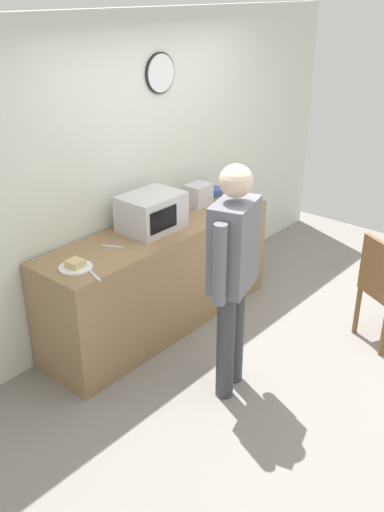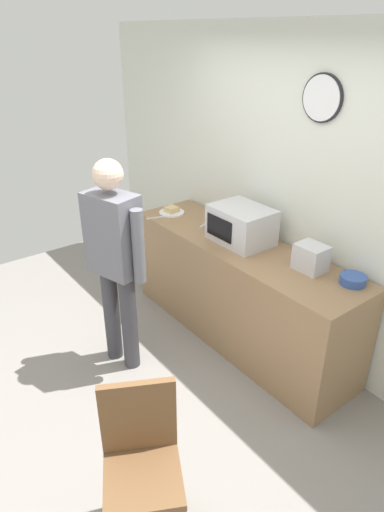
{
  "view_description": "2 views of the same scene",
  "coord_description": "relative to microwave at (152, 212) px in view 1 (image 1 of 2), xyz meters",
  "views": [
    {
      "loc": [
        -3.39,
        -1.81,
        2.75
      ],
      "look_at": [
        -0.42,
        0.72,
        0.88
      ],
      "focal_mm": 39.72,
      "sensor_mm": 36.0,
      "label": 1
    },
    {
      "loc": [
        2.15,
        -1.13,
        2.51
      ],
      "look_at": [
        -0.39,
        0.8,
        0.89
      ],
      "focal_mm": 31.19,
      "sensor_mm": 36.0,
      "label": 2
    }
  ],
  "objects": [
    {
      "name": "back_wall",
      "position": [
        0.31,
        0.34,
        0.23
      ],
      "size": [
        5.4,
        0.13,
        2.6
      ],
      "color": "silver",
      "rests_on": "ground_plane"
    },
    {
      "name": "toaster",
      "position": [
        0.68,
        0.07,
        -0.05
      ],
      "size": [
        0.22,
        0.18,
        0.2
      ],
      "primitive_type": "cube",
      "color": "silver",
      "rests_on": "kitchen_counter"
    },
    {
      "name": "sandwich_plate",
      "position": [
        -0.88,
        -0.09,
        -0.13
      ],
      "size": [
        0.24,
        0.24,
        0.07
      ],
      "color": "white",
      "rests_on": "kitchen_counter"
    },
    {
      "name": "spoon_utensil",
      "position": [
        -0.46,
        -0.02,
        -0.15
      ],
      "size": [
        0.09,
        0.16,
        0.01
      ],
      "primitive_type": "cube",
      "rotation": [
        0.0,
        0.0,
        2.01
      ],
      "color": "silver",
      "rests_on": "kitchen_counter"
    },
    {
      "name": "salad_bowl",
      "position": [
        1.0,
        0.14,
        -0.12
      ],
      "size": [
        0.18,
        0.18,
        0.06
      ],
      "primitive_type": "cylinder",
      "color": "#33519E",
      "rests_on": "kitchen_counter"
    },
    {
      "name": "person_standing",
      "position": [
        -0.28,
        -1.04,
        -0.06
      ],
      "size": [
        0.57,
        0.34,
        1.74
      ],
      "color": "#3B3A41",
      "rests_on": "ground_plane"
    },
    {
      "name": "fork_utensil",
      "position": [
        -0.87,
        -0.29,
        -0.15
      ],
      "size": [
        0.07,
        0.17,
        0.01
      ],
      "primitive_type": "cube",
      "rotation": [
        0.0,
        0.0,
        1.26
      ],
      "color": "silver",
      "rests_on": "kitchen_counter"
    },
    {
      "name": "kitchen_counter",
      "position": [
        0.05,
        -0.04,
        -0.61
      ],
      "size": [
        2.28,
        0.62,
        0.92
      ],
      "primitive_type": "cube",
      "color": "#93704C",
      "rests_on": "ground_plane"
    },
    {
      "name": "microwave",
      "position": [
        0.0,
        0.0,
        0.0
      ],
      "size": [
        0.5,
        0.39,
        0.3
      ],
      "color": "silver",
      "rests_on": "kitchen_counter"
    },
    {
      "name": "ground_plane",
      "position": [
        0.31,
        -1.26,
        -1.07
      ],
      "size": [
        6.0,
        6.0,
        0.0
      ],
      "primitive_type": "plane",
      "color": "gray"
    }
  ]
}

